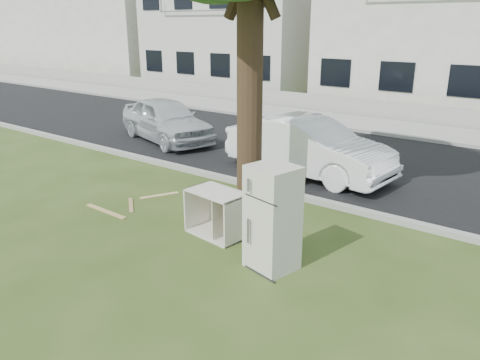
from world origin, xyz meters
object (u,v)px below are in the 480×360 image
Objects in this scene: cabinet at (217,213)px; car_left at (166,120)px; fridge at (272,218)px; car_center at (308,147)px.

cabinet is 7.51m from car_left.
car_left is (-7.40, 5.00, -0.14)m from fridge.
fridge is at bearing -9.32° from cabinet.
car_center is at bearing 125.90° from fridge.
cabinet is (-1.46, 0.42, -0.42)m from fridge.
fridge is 8.94m from car_left.
car_center is 1.07× the size of car_left.
fridge is 4.97m from car_center.
car_left is at bearing 91.29° from car_center.
fridge is at bearing -106.60° from car_left.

